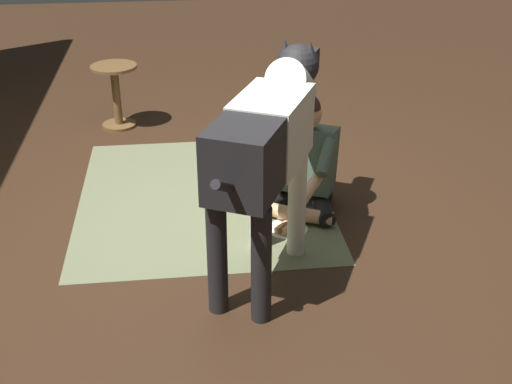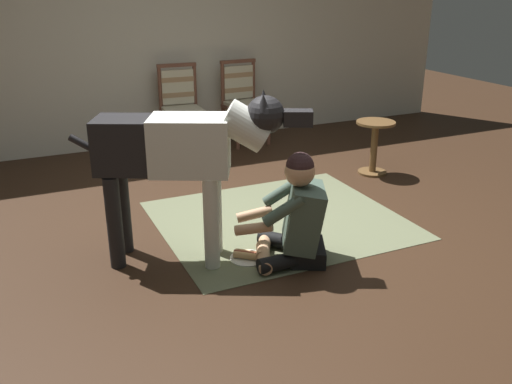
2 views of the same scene
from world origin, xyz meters
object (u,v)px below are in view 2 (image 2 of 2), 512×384
at_px(person_sitting_on_floor, 296,218).
at_px(large_dog, 182,152).
at_px(dining_chair_right_of_pair, 243,98).
at_px(round_side_table, 374,143).
at_px(hot_dog_on_plate, 248,256).
at_px(dining_chair_left_of_pair, 181,103).

distance_m(person_sitting_on_floor, large_dog, 0.91).
bearing_deg(dining_chair_right_of_pair, round_side_table, -66.73).
height_order(large_dog, round_side_table, large_dog).
distance_m(dining_chair_right_of_pair, large_dog, 3.16).
distance_m(dining_chair_right_of_pair, hot_dog_on_plate, 3.18).
xyz_separation_m(person_sitting_on_floor, large_dog, (-0.70, 0.33, 0.48)).
height_order(dining_chair_right_of_pair, round_side_table, dining_chair_right_of_pair).
distance_m(person_sitting_on_floor, hot_dog_on_plate, 0.45).
distance_m(dining_chair_right_of_pair, round_side_table, 1.86).
bearing_deg(dining_chair_left_of_pair, person_sitting_on_floor, -92.33).
height_order(dining_chair_right_of_pair, person_sitting_on_floor, dining_chair_right_of_pair).
bearing_deg(round_side_table, large_dog, -156.59).
height_order(large_dog, hot_dog_on_plate, large_dog).
distance_m(dining_chair_left_of_pair, round_side_table, 2.28).
xyz_separation_m(dining_chair_right_of_pair, hot_dog_on_plate, (-1.21, -2.90, -0.52)).
relative_size(dining_chair_right_of_pair, large_dog, 0.65).
bearing_deg(large_dog, dining_chair_right_of_pair, 59.39).
bearing_deg(person_sitting_on_floor, dining_chair_left_of_pair, 87.67).
bearing_deg(person_sitting_on_floor, round_side_table, 39.46).
bearing_deg(dining_chair_left_of_pair, dining_chair_right_of_pair, 0.00).
distance_m(hot_dog_on_plate, round_side_table, 2.30).
bearing_deg(large_dog, dining_chair_left_of_pair, 73.08).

